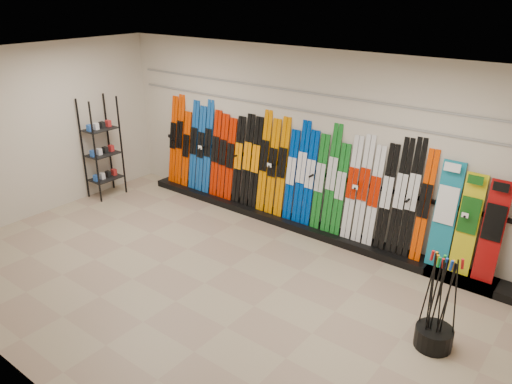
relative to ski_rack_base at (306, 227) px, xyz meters
The scene contains 12 objects.
floor 2.29m from the ski_rack_base, 95.64° to the right, with size 8.00×8.00×0.00m, color gray.
back_wall 1.47m from the ski_rack_base, 135.64° to the left, with size 8.00×8.00×0.00m, color beige.
left_wall 5.01m from the ski_rack_base, 151.65° to the right, with size 5.00×5.00×0.00m, color beige.
ceiling 3.73m from the ski_rack_base, 95.64° to the right, with size 8.00×8.00×0.00m, color silver.
ski_rack_base is the anchor object (origin of this frame).
skis 1.12m from the ski_rack_base, behind, with size 5.36×0.30×1.83m.
snowboards 2.65m from the ski_rack_base, ahead, with size 0.94×0.24×1.55m.
accessory_rack 4.23m from the ski_rack_base, 164.22° to the right, with size 0.40×0.60×1.96m, color black.
pole_bin 3.21m from the ski_rack_base, 30.20° to the right, with size 0.43×0.43×0.25m, color black.
ski_poles 3.26m from the ski_rack_base, 30.70° to the right, with size 0.43×0.25×1.18m.
slatwall_rail_0 1.96m from the ski_rack_base, 138.37° to the left, with size 7.60×0.02×0.03m, color gray.
slatwall_rail_1 2.26m from the ski_rack_base, 138.37° to the left, with size 7.60×0.02×0.03m, color gray.
Camera 1 is at (4.25, -4.28, 3.88)m, focal length 35.00 mm.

